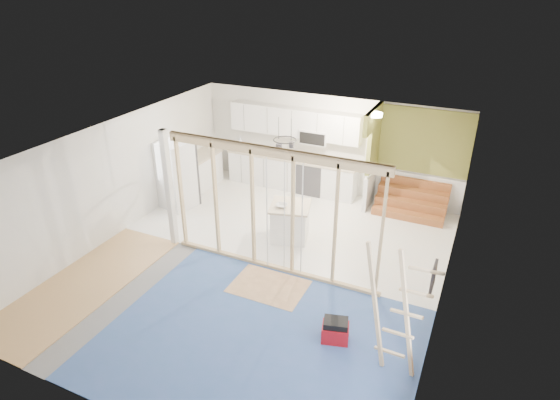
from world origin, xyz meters
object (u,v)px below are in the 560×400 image
at_px(island, 290,222).
at_px(toolbox, 335,331).
at_px(fridge, 176,175).
at_px(ladder, 395,312).

xyz_separation_m(island, toolbox, (1.96, -2.64, -0.22)).
bearing_deg(island, fridge, 160.21).
height_order(island, ladder, ladder).
relative_size(island, toolbox, 2.09).
bearing_deg(ladder, toolbox, -176.71).
height_order(fridge, toolbox, fridge).
bearing_deg(island, toolbox, -68.56).
distance_m(fridge, ladder, 6.81).
bearing_deg(ladder, island, 150.26).
distance_m(island, toolbox, 3.30).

